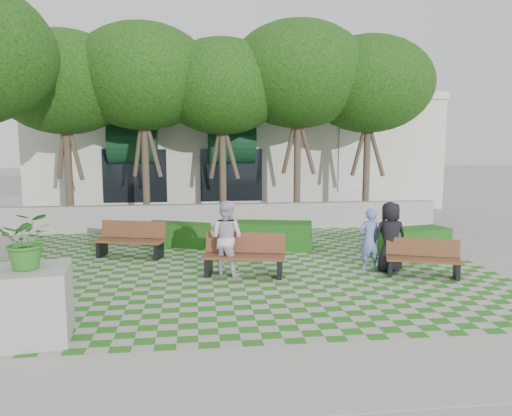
{
  "coord_description": "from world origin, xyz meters",
  "views": [
    {
      "loc": [
        -1.0,
        -10.86,
        3.14
      ],
      "look_at": [
        0.5,
        1.5,
        1.4
      ],
      "focal_mm": 35.0,
      "sensor_mm": 36.0,
      "label": 1
    }
  ],
  "objects": [
    {
      "name": "ground",
      "position": [
        0.0,
        0.0,
        0.0
      ],
      "size": [
        90.0,
        90.0,
        0.0
      ],
      "primitive_type": "plane",
      "color": "gray",
      "rests_on": "ground"
    },
    {
      "name": "lawn",
      "position": [
        0.0,
        1.0,
        0.01
      ],
      "size": [
        12.0,
        12.0,
        0.0
      ],
      "primitive_type": "plane",
      "color": "#2B721E",
      "rests_on": "ground"
    },
    {
      "name": "sidewalk_south",
      "position": [
        0.0,
        -4.7,
        0.01
      ],
      "size": [
        16.0,
        2.0,
        0.01
      ],
      "primitive_type": "cube",
      "color": "#9E9B93",
      "rests_on": "ground"
    },
    {
      "name": "retaining_wall",
      "position": [
        0.0,
        6.2,
        0.45
      ],
      "size": [
        15.0,
        0.36,
        0.9
      ],
      "primitive_type": "cube",
      "color": "#9E9B93",
      "rests_on": "ground"
    },
    {
      "name": "bench_east",
      "position": [
        4.14,
        -0.28,
        0.41
      ],
      "size": [
        1.72,
        1.04,
        0.86
      ],
      "rotation": [
        0.0,
        0.0,
        -0.33
      ],
      "color": "brown",
      "rests_on": "ground"
    },
    {
      "name": "bench_mid",
      "position": [
        0.08,
        0.29,
        0.47
      ],
      "size": [
        1.95,
        1.02,
        0.97
      ],
      "rotation": [
        0.0,
        0.0,
        -0.23
      ],
      "color": "brown",
      "rests_on": "ground"
    },
    {
      "name": "bench_west",
      "position": [
        -2.74,
        2.47,
        0.46
      ],
      "size": [
        1.9,
        1.09,
        0.95
      ],
      "rotation": [
        0.0,
        0.0,
        -0.29
      ],
      "color": "brown",
      "rests_on": "ground"
    },
    {
      "name": "hedge_east",
      "position": [
        4.86,
        1.89,
        0.35
      ],
      "size": [
        2.15,
        1.26,
        0.7
      ],
      "primitive_type": "cube",
      "rotation": [
        0.0,
        0.0,
        0.24
      ],
      "color": "#175115",
      "rests_on": "ground"
    },
    {
      "name": "hedge_midright",
      "position": [
        1.18,
        3.03,
        0.38
      ],
      "size": [
        2.32,
        1.31,
        0.76
      ],
      "primitive_type": "cube",
      "rotation": [
        0.0,
        0.0,
        -0.21
      ],
      "color": "#174D14",
      "rests_on": "ground"
    },
    {
      "name": "hedge_midleft",
      "position": [
        -1.59,
        3.79,
        0.33
      ],
      "size": [
        2.03,
        1.44,
        0.66
      ],
      "primitive_type": "cube",
      "rotation": [
        0.0,
        0.0,
        -0.4
      ],
      "color": "#1A4D14",
      "rests_on": "ground"
    },
    {
      "name": "planter_front",
      "position": [
        -3.58,
        -2.99,
        0.83
      ],
      "size": [
        1.29,
        1.29,
        2.04
      ],
      "rotation": [
        0.0,
        0.0,
        0.14
      ],
      "color": "#9E9B93",
      "rests_on": "ground"
    },
    {
      "name": "person_blue",
      "position": [
        3.08,
        0.38,
        0.75
      ],
      "size": [
        0.59,
        0.43,
        1.5
      ],
      "primitive_type": "imported",
      "rotation": [
        0.0,
        0.0,
        3.27
      ],
      "color": "#677DBC",
      "rests_on": "ground"
    },
    {
      "name": "person_dark",
      "position": [
        3.55,
        0.26,
        0.83
      ],
      "size": [
        0.84,
        0.56,
        1.67
      ],
      "primitive_type": "imported",
      "rotation": [
        0.0,
        0.0,
        3.18
      ],
      "color": "black",
      "rests_on": "ground"
    },
    {
      "name": "person_white",
      "position": [
        -0.33,
        0.43,
        0.87
      ],
      "size": [
        1.06,
        1.0,
        1.74
      ],
      "primitive_type": "imported",
      "rotation": [
        0.0,
        0.0,
        2.61
      ],
      "color": "silver",
      "rests_on": "ground"
    },
    {
      "name": "tree_row",
      "position": [
        -1.86,
        5.95,
        5.18
      ],
      "size": [
        17.7,
        13.4,
        7.41
      ],
      "color": "#47382B",
      "rests_on": "ground"
    },
    {
      "name": "building",
      "position": [
        0.93,
        14.08,
        2.52
      ],
      "size": [
        18.0,
        8.92,
        5.15
      ],
      "color": "beige",
      "rests_on": "ground"
    }
  ]
}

